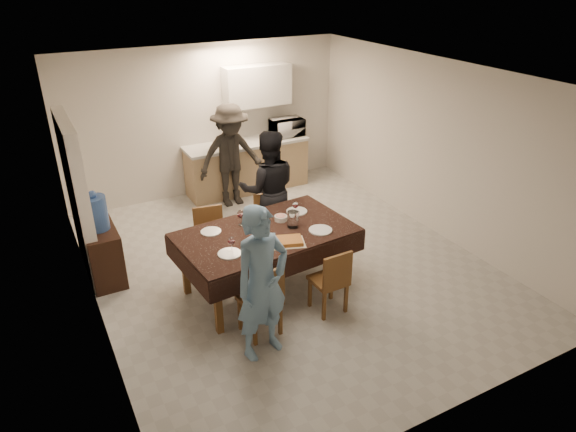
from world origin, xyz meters
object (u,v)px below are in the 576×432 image
(wine_bottle, at_px, (260,220))
(microwave, at_px, (287,127))
(person_near, at_px, (262,284))
(person_kitchen, at_px, (231,156))
(console, at_px, (103,254))
(water_pitcher, at_px, (293,219))
(water_jug, at_px, (96,213))
(person_far, at_px, (268,190))
(dining_table, at_px, (266,234))
(savoury_tart, at_px, (288,241))

(wine_bottle, xyz_separation_m, microwave, (1.97, 3.00, 0.10))
(microwave, distance_m, person_near, 4.79)
(wine_bottle, xyz_separation_m, person_kitchen, (0.66, 2.55, -0.10))
(console, height_order, water_pitcher, water_pitcher)
(water_pitcher, bearing_deg, water_jug, 149.42)
(console, relative_size, person_near, 0.47)
(water_pitcher, distance_m, person_far, 1.12)
(water_pitcher, bearing_deg, dining_table, 171.87)
(dining_table, xyz_separation_m, savoury_tart, (0.10, -0.38, 0.06))
(console, height_order, savoury_tart, savoury_tart)
(water_pitcher, bearing_deg, console, 149.42)
(console, bearing_deg, person_kitchen, 30.21)
(water_pitcher, bearing_deg, savoury_tart, -127.15)
(water_pitcher, relative_size, person_kitchen, 0.12)
(wine_bottle, bearing_deg, water_jug, 146.20)
(wine_bottle, xyz_separation_m, savoury_tart, (0.15, -0.43, -0.12))
(water_pitcher, relative_size, person_far, 0.12)
(console, height_order, wine_bottle, wine_bottle)
(person_far, bearing_deg, savoury_tart, 92.41)
(console, distance_m, wine_bottle, 2.17)
(dining_table, height_order, person_near, person_near)
(water_jug, height_order, wine_bottle, water_jug)
(microwave, height_order, person_far, person_far)
(water_pitcher, distance_m, savoury_tart, 0.42)
(wine_bottle, bearing_deg, console, 146.20)
(microwave, bearing_deg, person_near, 58.99)
(person_near, height_order, person_far, person_far)
(dining_table, height_order, water_pitcher, water_pitcher)
(dining_table, relative_size, person_far, 1.27)
(water_jug, bearing_deg, person_far, -3.92)
(person_near, relative_size, person_far, 0.99)
(dining_table, xyz_separation_m, wine_bottle, (-0.05, 0.05, 0.18))
(console, relative_size, water_pitcher, 3.82)
(water_jug, height_order, person_near, person_near)
(wine_bottle, xyz_separation_m, person_far, (0.60, 1.00, -0.10))
(person_kitchen, bearing_deg, microwave, 19.03)
(microwave, relative_size, person_near, 0.33)
(wine_bottle, bearing_deg, microwave, 56.78)
(savoury_tart, bearing_deg, wine_bottle, 109.23)
(person_kitchen, bearing_deg, savoury_tart, -99.75)
(water_pitcher, height_order, person_far, person_far)
(person_far, bearing_deg, microwave, -104.43)
(water_pitcher, height_order, person_near, person_near)
(water_jug, distance_m, wine_bottle, 2.08)
(savoury_tart, distance_m, person_near, 0.93)
(water_jug, xyz_separation_m, person_near, (1.23, -2.26, -0.10))
(console, height_order, person_far, person_far)
(dining_table, relative_size, microwave, 3.87)
(wine_bottle, distance_m, microwave, 3.59)
(console, height_order, water_jug, water_jug)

